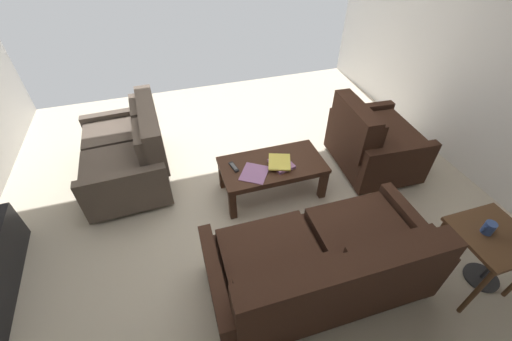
{
  "coord_description": "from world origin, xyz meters",
  "views": [
    {
      "loc": [
        0.61,
        2.43,
        2.53
      ],
      "look_at": [
        0.04,
        0.58,
        0.82
      ],
      "focal_mm": 22.31,
      "sensor_mm": 36.0,
      "label": 1
    }
  ],
  "objects": [
    {
      "name": "sofa_main",
      "position": [
        -0.29,
        1.29,
        0.35
      ],
      "size": [
        1.75,
        0.88,
        0.82
      ],
      "color": "black",
      "rests_on": "ground"
    },
    {
      "name": "armchair_side",
      "position": [
        -1.54,
        -0.0,
        0.37
      ],
      "size": [
        0.9,
        1.01,
        0.88
      ],
      "color": "black",
      "rests_on": "ground"
    },
    {
      "name": "loveseat_near",
      "position": [
        1.13,
        -0.64,
        0.35
      ],
      "size": [
        0.92,
        1.33,
        0.85
      ],
      "color": "black",
      "rests_on": "ground"
    },
    {
      "name": "book_stack",
      "position": [
        -0.37,
        0.11,
        0.43
      ],
      "size": [
        0.3,
        0.32,
        0.05
      ],
      "color": "#996699",
      "rests_on": "coffee_table"
    },
    {
      "name": "end_table",
      "position": [
        -1.52,
        1.57,
        0.52
      ],
      "size": [
        0.52,
        0.52,
        0.62
      ],
      "color": "brown",
      "rests_on": "ground"
    },
    {
      "name": "coffee_table",
      "position": [
        -0.3,
        0.07,
        0.34
      ],
      "size": [
        1.08,
        0.56,
        0.4
      ],
      "color": "#3D2316",
      "rests_on": "ground"
    },
    {
      "name": "loose_magazine",
      "position": [
        -0.07,
        0.16,
        0.41
      ],
      "size": [
        0.36,
        0.37,
        0.01
      ],
      "primitive_type": "cube",
      "rotation": [
        0.0,
        0.0,
        2.56
      ],
      "color": "#996699",
      "rests_on": "coffee_table"
    },
    {
      "name": "wall_left",
      "position": [
        -2.64,
        0.0,
        1.38
      ],
      "size": [
        0.12,
        5.37,
        2.76
      ],
      "primitive_type": "cube",
      "color": "white",
      "rests_on": "ground"
    },
    {
      "name": "coffee_mug",
      "position": [
        -1.46,
        1.53,
        0.67
      ],
      "size": [
        0.1,
        0.08,
        0.1
      ],
      "color": "#334C8C",
      "rests_on": "end_table"
    },
    {
      "name": "ground_plane",
      "position": [
        0.0,
        0.0,
        -0.0
      ],
      "size": [
        5.28,
        5.37,
        0.01
      ],
      "primitive_type": "cube",
      "color": "beige"
    },
    {
      "name": "tv_remote",
      "position": [
        0.1,
        0.01,
        0.42
      ],
      "size": [
        0.08,
        0.17,
        0.02
      ],
      "color": "black",
      "rests_on": "coffee_table"
    }
  ]
}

